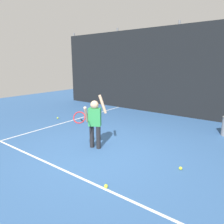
{
  "coord_description": "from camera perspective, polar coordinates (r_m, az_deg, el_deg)",
  "views": [
    {
      "loc": [
        2.99,
        -3.47,
        2.07
      ],
      "look_at": [
        -0.14,
        0.69,
        0.85
      ],
      "focal_mm": 33.24,
      "sensor_mm": 36.0,
      "label": 1
    }
  ],
  "objects": [
    {
      "name": "back_fence_windscreen",
      "position": [
        8.68,
        17.09,
        10.52
      ],
      "size": [
        11.78,
        0.08,
        3.5
      ],
      "primitive_type": "cube",
      "color": "black",
      "rests_on": "ground"
    },
    {
      "name": "tennis_player",
      "position": [
        5.07,
        -4.93,
        -2.23
      ],
      "size": [
        0.5,
        0.82,
        1.35
      ],
      "rotation": [
        0.0,
        0.0,
        0.52
      ],
      "color": "#232326",
      "rests_on": "ground"
    },
    {
      "name": "ground_plane",
      "position": [
        5.03,
        -3.48,
        -11.16
      ],
      "size": [
        20.0,
        20.0,
        0.0
      ],
      "primitive_type": "plane",
      "color": "#335B93"
    },
    {
      "name": "tennis_ball_1",
      "position": [
        3.76,
        -1.68,
        -19.71
      ],
      "size": [
        0.07,
        0.07,
        0.07
      ],
      "primitive_type": "sphere",
      "color": "#CCE033",
      "rests_on": "ground"
    },
    {
      "name": "tennis_ball_0",
      "position": [
        4.5,
        18.33,
        -14.47
      ],
      "size": [
        0.07,
        0.07,
        0.07
      ],
      "primitive_type": "sphere",
      "color": "#CCE033",
      "rests_on": "ground"
    },
    {
      "name": "court_line_sideline",
      "position": [
        7.51,
        -14.23,
        -3.2
      ],
      "size": [
        0.05,
        9.0,
        0.0
      ],
      "primitive_type": "cube",
      "color": "white",
      "rests_on": "ground"
    },
    {
      "name": "fence_post_0",
      "position": [
        11.98,
        -10.04,
        11.84
      ],
      "size": [
        0.09,
        0.09,
        3.65
      ],
      "primitive_type": "cylinder",
      "color": "slate",
      "rests_on": "ground"
    },
    {
      "name": "tennis_ball_2",
      "position": [
        8.2,
        -14.71,
        -1.63
      ],
      "size": [
        0.07,
        0.07,
        0.07
      ],
      "primitive_type": "sphere",
      "color": "#CCE033",
      "rests_on": "ground"
    },
    {
      "name": "court_line_baseline",
      "position": [
        4.37,
        -12.82,
        -15.47
      ],
      "size": [
        9.0,
        0.05,
        0.0
      ],
      "primitive_type": "cube",
      "color": "white",
      "rests_on": "ground"
    },
    {
      "name": "fence_post_1",
      "position": [
        10.08,
        1.45,
        11.81
      ],
      "size": [
        0.09,
        0.09,
        3.65
      ],
      "primitive_type": "cylinder",
      "color": "slate",
      "rests_on": "ground"
    },
    {
      "name": "fence_post_2",
      "position": [
        8.73,
        17.26,
        11.01
      ],
      "size": [
        0.09,
        0.09,
        3.65
      ],
      "primitive_type": "cylinder",
      "color": "slate",
      "rests_on": "ground"
    }
  ]
}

